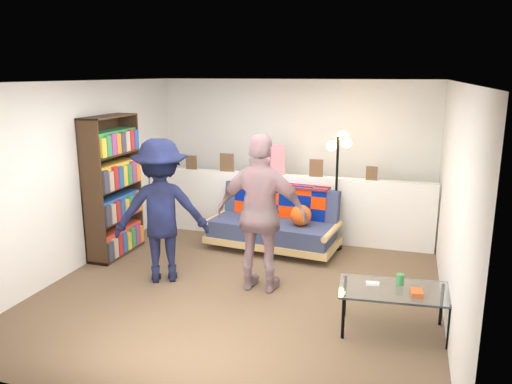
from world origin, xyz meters
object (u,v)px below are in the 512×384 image
floor_lamp (339,167)px  person_right (262,214)px  bookshelf (113,191)px  person_left (161,211)px  futon_sofa (275,224)px  coffee_table (396,292)px

floor_lamp → person_right: size_ratio=0.93×
floor_lamp → bookshelf: bearing=-158.7°
person_left → person_right: (1.24, 0.07, 0.04)m
floor_lamp → person_right: person_right is taller
bookshelf → futon_sofa: bearing=22.4°
floor_lamp → person_left: bearing=-136.8°
coffee_table → futon_sofa: bearing=131.4°
floor_lamp → person_right: bearing=-110.4°
floor_lamp → person_left: size_ratio=0.97×
floor_lamp → coffee_table: bearing=-68.2°
person_left → person_right: bearing=156.6°
person_left → coffee_table: bearing=143.3°
futon_sofa → bookshelf: 2.32m
floor_lamp → person_left: (-1.87, -1.76, -0.33)m
futon_sofa → person_left: 1.87m
futon_sofa → bookshelf: bearing=-157.6°
coffee_table → person_right: size_ratio=0.61×
coffee_table → person_left: (-2.77, 0.50, 0.46)m
bookshelf → coffee_table: (3.84, -1.12, -0.49)m
bookshelf → floor_lamp: bearing=21.3°
person_right → person_left: bearing=4.0°
futon_sofa → coffee_table: bearing=-48.6°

